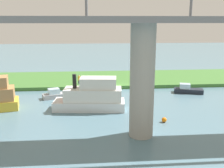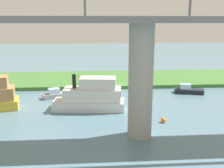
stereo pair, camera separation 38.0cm
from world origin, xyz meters
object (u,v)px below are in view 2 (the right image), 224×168
at_px(mooring_post, 111,82).
at_px(bridge_pylon, 141,82).
at_px(person_on_bank, 80,79).
at_px(motorboat_white, 57,94).
at_px(skiff_small, 91,97).
at_px(riverboat_paddlewheel, 188,90).
at_px(marker_buoy, 163,120).

bearing_deg(mooring_post, bridge_pylon, 94.42).
bearing_deg(person_on_bank, bridge_pylon, 108.53).
bearing_deg(person_on_bank, motorboat_white, 64.36).
distance_m(person_on_bank, skiff_small, 10.68).
relative_size(person_on_bank, riverboat_paddlewheel, 0.34).
height_order(person_on_bank, mooring_post, person_on_bank).
xyz_separation_m(bridge_pylon, marker_buoy, (-2.88, -2.85, -4.55)).
bearing_deg(riverboat_paddlewheel, bridge_pylon, 55.73).
xyz_separation_m(person_on_bank, skiff_small, (-1.79, 10.52, 0.29)).
bearing_deg(mooring_post, person_on_bank, -15.28).
distance_m(person_on_bank, motorboat_white, 6.20).
bearing_deg(marker_buoy, person_on_bank, -59.46).
bearing_deg(marker_buoy, riverboat_paddlewheel, -120.62).
relative_size(motorboat_white, marker_buoy, 8.17).
bearing_deg(motorboat_white, person_on_bank, -115.64).
distance_m(motorboat_white, marker_buoy, 14.95).
xyz_separation_m(bridge_pylon, person_on_bank, (6.00, -17.90, -3.60)).
bearing_deg(skiff_small, person_on_bank, -80.36).
xyz_separation_m(riverboat_paddlewheel, marker_buoy, (6.22, 10.51, -0.21)).
relative_size(person_on_bank, marker_buoy, 2.78).
height_order(person_on_bank, riverboat_paddlewheel, person_on_bank).
bearing_deg(person_on_bank, mooring_post, 164.72).
relative_size(mooring_post, marker_buoy, 2.00).
height_order(riverboat_paddlewheel, skiff_small, skiff_small).
height_order(person_on_bank, skiff_small, skiff_small).
distance_m(mooring_post, riverboat_paddlewheel, 10.89).
xyz_separation_m(bridge_pylon, motorboat_white, (8.66, -12.35, -4.34)).
bearing_deg(motorboat_white, riverboat_paddlewheel, -176.75).
bearing_deg(mooring_post, skiff_small, 72.40).
distance_m(riverboat_paddlewheel, marker_buoy, 12.21).
bearing_deg(marker_buoy, mooring_post, -73.17).
distance_m(bridge_pylon, person_on_bank, 19.22).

